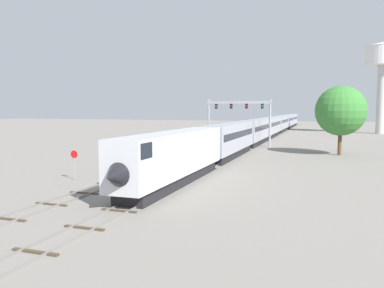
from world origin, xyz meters
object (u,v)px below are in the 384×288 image
at_px(passenger_train, 271,126).
at_px(trackside_tree_left, 341,111).
at_px(water_tower, 383,62).
at_px(signal_gantry, 239,112).
at_px(stop_sign, 74,161).

distance_m(passenger_train, trackside_tree_left, 39.57).
xyz_separation_m(passenger_train, water_tower, (27.60, 21.89, 17.23)).
relative_size(signal_gantry, water_tower, 0.48).
bearing_deg(signal_gantry, water_tower, 58.83).
xyz_separation_m(water_tower, stop_sign, (-37.60, -88.48, -17.97)).
distance_m(water_tower, trackside_tree_left, 61.04).
bearing_deg(signal_gantry, passenger_train, 85.31).
relative_size(signal_gantry, stop_sign, 4.20).
bearing_deg(trackside_tree_left, signal_gantry, 152.75).
height_order(signal_gantry, trackside_tree_left, trackside_tree_left).
bearing_deg(passenger_train, stop_sign, -98.54).
bearing_deg(trackside_tree_left, passenger_train, 112.50).
height_order(passenger_train, water_tower, water_tower).
height_order(water_tower, trackside_tree_left, water_tower).
xyz_separation_m(signal_gantry, stop_sign, (-7.75, -39.14, -4.46)).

